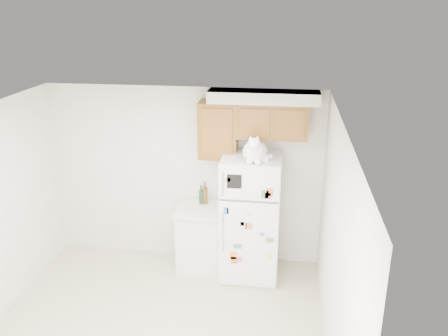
% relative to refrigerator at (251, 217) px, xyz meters
% --- Properties ---
extents(room_shell, '(3.84, 4.04, 2.52)m').
position_rel_refrigerator_xyz_m(room_shell, '(-0.84, -1.36, 0.82)').
color(room_shell, white).
rests_on(room_shell, ground_plane).
extents(refrigerator, '(0.76, 0.78, 1.70)m').
position_rel_refrigerator_xyz_m(refrigerator, '(0.00, 0.00, 0.00)').
color(refrigerator, white).
rests_on(refrigerator, ground_plane).
extents(base_counter, '(0.64, 0.64, 0.92)m').
position_rel_refrigerator_xyz_m(base_counter, '(-0.69, 0.07, -0.39)').
color(base_counter, white).
rests_on(base_counter, ground_plane).
extents(cat, '(0.37, 0.54, 0.38)m').
position_rel_refrigerator_xyz_m(cat, '(0.05, -0.19, 0.99)').
color(cat, white).
rests_on(cat, refrigerator).
extents(storage_box_back, '(0.21, 0.19, 0.10)m').
position_rel_refrigerator_xyz_m(storage_box_back, '(0.09, 0.05, 0.90)').
color(storage_box_back, white).
rests_on(storage_box_back, refrigerator).
extents(storage_box_front, '(0.15, 0.11, 0.09)m').
position_rel_refrigerator_xyz_m(storage_box_front, '(0.14, -0.16, 0.89)').
color(storage_box_front, white).
rests_on(storage_box_front, refrigerator).
extents(bottle_green, '(0.06, 0.06, 0.27)m').
position_rel_refrigerator_xyz_m(bottle_green, '(-0.70, 0.20, 0.20)').
color(bottle_green, '#19381E').
rests_on(bottle_green, base_counter).
extents(bottle_amber, '(0.07, 0.07, 0.32)m').
position_rel_refrigerator_xyz_m(bottle_amber, '(-0.65, 0.21, 0.23)').
color(bottle_amber, '#593814').
rests_on(bottle_amber, base_counter).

